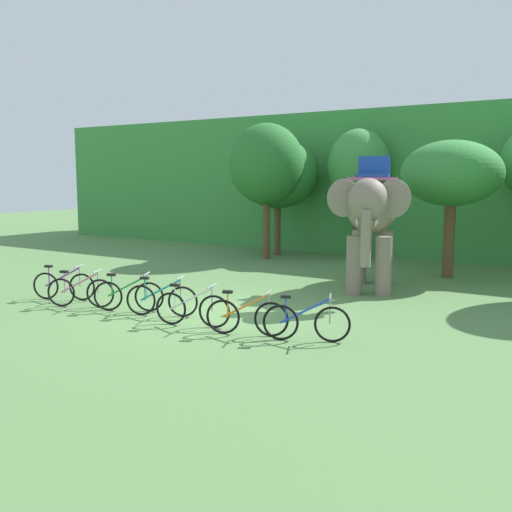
# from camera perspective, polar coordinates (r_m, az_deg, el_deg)

# --- Properties ---
(ground_plane) EXTENTS (80.00, 80.00, 0.00)m
(ground_plane) POSITION_cam_1_polar(r_m,az_deg,el_deg) (13.85, -5.03, -5.57)
(ground_plane) COLOR #567F47
(foliage_hedge) EXTENTS (36.00, 6.00, 5.89)m
(foliage_hedge) POSITION_cam_1_polar(r_m,az_deg,el_deg) (26.60, 14.72, 6.92)
(foliage_hedge) COLOR #3D8E42
(foliage_hedge) RESTS_ON ground
(tree_right) EXTENTS (3.31, 3.31, 4.70)m
(tree_right) POSITION_cam_1_polar(r_m,az_deg,el_deg) (23.94, 2.13, 7.97)
(tree_right) COLOR brown
(tree_right) RESTS_ON ground
(tree_far_right) EXTENTS (2.90, 2.90, 5.24)m
(tree_far_right) POSITION_cam_1_polar(r_m,az_deg,el_deg) (22.81, 1.02, 8.92)
(tree_far_right) COLOR brown
(tree_far_right) RESTS_ON ground
(tree_left) EXTENTS (2.45, 2.45, 5.06)m
(tree_left) POSITION_cam_1_polar(r_m,az_deg,el_deg) (23.43, 10.00, 8.43)
(tree_left) COLOR brown
(tree_left) RESTS_ON ground
(tree_far_left) EXTENTS (3.12, 3.12, 4.33)m
(tree_far_left) POSITION_cam_1_polar(r_m,az_deg,el_deg) (19.40, 18.53, 7.57)
(tree_far_left) COLOR brown
(tree_far_left) RESTS_ON ground
(elephant) EXTENTS (2.73, 4.23, 3.78)m
(elephant) POSITION_cam_1_polar(r_m,az_deg,el_deg) (16.49, 11.16, 4.17)
(elephant) COLOR gray
(elephant) RESTS_ON ground
(bike_purple) EXTENTS (1.58, 0.80, 0.92)m
(bike_purple) POSITION_cam_1_polar(r_m,az_deg,el_deg) (16.01, -18.24, -2.72)
(bike_purple) COLOR black
(bike_purple) RESTS_ON ground
(bike_pink) EXTENTS (1.56, 0.84, 0.92)m
(bike_pink) POSITION_cam_1_polar(r_m,az_deg,el_deg) (14.98, -16.74, -3.35)
(bike_pink) COLOR black
(bike_pink) RESTS_ON ground
(bike_green) EXTENTS (1.53, 0.88, 0.92)m
(bike_green) POSITION_cam_1_polar(r_m,az_deg,el_deg) (14.25, -12.33, -3.75)
(bike_green) COLOR black
(bike_green) RESTS_ON ground
(bike_teal) EXTENTS (1.59, 0.79, 0.92)m
(bike_teal) POSITION_cam_1_polar(r_m,az_deg,el_deg) (13.61, -9.18, -4.21)
(bike_teal) COLOR black
(bike_teal) RESTS_ON ground
(bike_white) EXTENTS (1.66, 0.63, 0.92)m
(bike_white) POSITION_cam_1_polar(r_m,az_deg,el_deg) (12.59, -6.24, -5.11)
(bike_white) COLOR black
(bike_white) RESTS_ON ground
(bike_orange) EXTENTS (1.62, 0.72, 0.92)m
(bike_orange) POSITION_cam_1_polar(r_m,az_deg,el_deg) (11.82, -0.91, -5.92)
(bike_orange) COLOR black
(bike_orange) RESTS_ON ground
(bike_blue) EXTENTS (1.58, 0.80, 0.92)m
(bike_blue) POSITION_cam_1_polar(r_m,az_deg,el_deg) (11.43, 4.90, -6.42)
(bike_blue) COLOR black
(bike_blue) RESTS_ON ground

